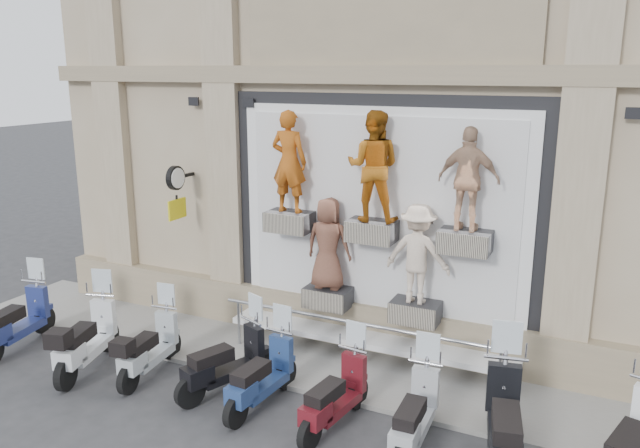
% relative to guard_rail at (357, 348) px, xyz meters
% --- Properties ---
extents(ground, '(90.00, 90.00, 0.00)m').
position_rel_guard_rail_xyz_m(ground, '(0.00, -2.00, -0.47)').
color(ground, '#313134').
rests_on(ground, ground).
extents(sidewalk, '(16.00, 2.20, 0.08)m').
position_rel_guard_rail_xyz_m(sidewalk, '(0.00, 0.10, -0.43)').
color(sidewalk, gray).
rests_on(sidewalk, ground).
extents(building, '(14.00, 8.60, 12.00)m').
position_rel_guard_rail_xyz_m(building, '(0.00, 5.00, 5.54)').
color(building, tan).
rests_on(building, ground).
extents(shop_vitrine, '(5.60, 0.83, 4.30)m').
position_rel_guard_rail_xyz_m(shop_vitrine, '(0.06, 0.74, 1.97)').
color(shop_vitrine, black).
rests_on(shop_vitrine, ground).
extents(guard_rail, '(5.06, 0.10, 0.93)m').
position_rel_guard_rail_xyz_m(guard_rail, '(0.00, 0.00, 0.00)').
color(guard_rail, '#9EA0A5').
rests_on(guard_rail, ground).
extents(clock_sign_bracket, '(0.10, 0.80, 1.02)m').
position_rel_guard_rail_xyz_m(clock_sign_bracket, '(-3.90, 0.47, 2.34)').
color(clock_sign_bracket, black).
rests_on(clock_sign_bracket, ground).
extents(scooter_a, '(0.89, 1.95, 1.53)m').
position_rel_guard_rail_xyz_m(scooter_a, '(-5.91, -1.71, 0.30)').
color(scooter_a, navy).
rests_on(scooter_a, ground).
extents(scooter_b, '(1.08, 2.02, 1.57)m').
position_rel_guard_rail_xyz_m(scooter_b, '(-4.15, -1.79, 0.32)').
color(scooter_b, silver).
rests_on(scooter_b, ground).
extents(scooter_c, '(0.72, 1.79, 1.42)m').
position_rel_guard_rail_xyz_m(scooter_c, '(-3.06, -1.51, 0.24)').
color(scooter_c, '#9DA6AB').
rests_on(scooter_c, ground).
extents(scooter_d, '(1.17, 1.88, 1.48)m').
position_rel_guard_rail_xyz_m(scooter_d, '(-1.61, -1.45, 0.27)').
color(scooter_d, black).
rests_on(scooter_d, ground).
extents(scooter_e, '(0.66, 1.80, 1.43)m').
position_rel_guard_rail_xyz_m(scooter_e, '(-0.89, -1.58, 0.25)').
color(scooter_e, navy).
rests_on(scooter_e, ground).
extents(scooter_f, '(0.74, 1.78, 1.40)m').
position_rel_guard_rail_xyz_m(scooter_f, '(0.32, -1.63, 0.24)').
color(scooter_f, '#520E14').
rests_on(scooter_f, ground).
extents(scooter_g, '(0.58, 1.79, 1.44)m').
position_rel_guard_rail_xyz_m(scooter_g, '(1.49, -1.66, 0.26)').
color(scooter_g, '#9DA0A4').
rests_on(scooter_g, ground).
extents(scooter_h, '(1.02, 2.19, 1.71)m').
position_rel_guard_rail_xyz_m(scooter_h, '(2.62, -1.53, 0.39)').
color(scooter_h, black).
rests_on(scooter_h, ground).
extents(scooter_i, '(1.16, 2.14, 1.67)m').
position_rel_guard_rail_xyz_m(scooter_i, '(4.09, -1.33, 0.37)').
color(scooter_i, white).
rests_on(scooter_i, ground).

